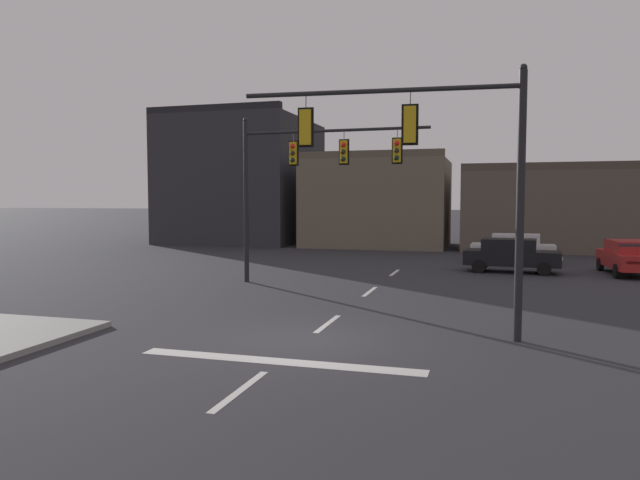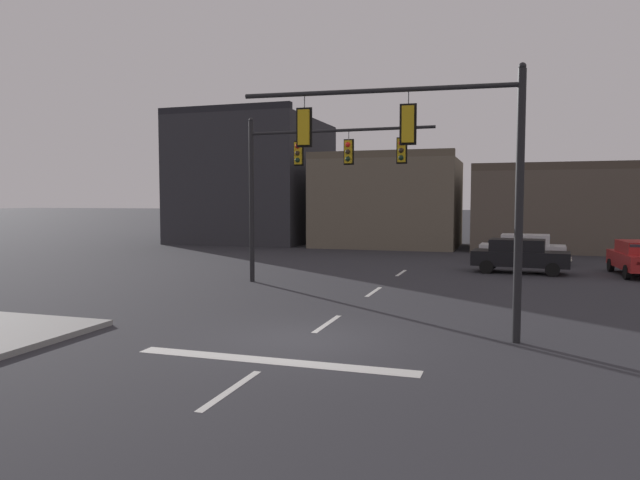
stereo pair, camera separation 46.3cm
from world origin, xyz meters
name	(u,v)px [view 1 (the left image)]	position (x,y,z in m)	size (l,w,h in m)	color
ground_plane	(306,340)	(0.00, 0.00, 0.00)	(400.00, 400.00, 0.00)	#2B2B30
stop_bar_paint	(278,361)	(0.00, -2.00, 0.00)	(6.40, 0.50, 0.01)	silver
lane_centreline	(328,324)	(0.00, 2.00, 0.00)	(0.16, 26.40, 0.01)	silver
signal_mast_near_side	(436,156)	(2.99, 1.20, 4.56)	(7.02, 0.67, 6.71)	black
signal_mast_far_side	(302,169)	(-3.07, 9.13, 4.75)	(7.76, 0.42, 6.91)	black
car_lot_nearside	(513,248)	(5.62, 20.02, 0.86)	(4.53, 2.10, 1.61)	silver
car_lot_middle	(511,255)	(5.35, 15.75, 0.86)	(4.57, 2.22, 1.61)	black
car_lot_farside	(629,257)	(10.55, 16.21, 0.86)	(2.16, 4.55, 1.61)	#A81E1E
building_row	(552,188)	(8.59, 31.23, 4.30)	(60.59, 11.87, 10.56)	#2D2D33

